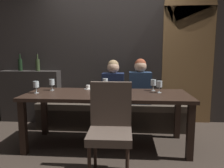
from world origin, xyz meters
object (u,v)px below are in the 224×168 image
at_px(wine_bottle_pale_label, 38,64).
at_px(wine_glass_center_back, 52,82).
at_px(diner_bearded, 140,82).
at_px(wine_glass_far_right, 36,85).
at_px(espresso_cup, 88,88).
at_px(dessert_plate, 108,93).
at_px(banquette_bench, 111,115).
at_px(wine_glass_end_left, 153,83).
at_px(chair_near_side, 110,123).
at_px(wine_bottle_dark_red, 20,64).
at_px(diner_redhead, 113,83).
at_px(dining_table, 107,100).
at_px(wine_glass_near_left, 159,84).
at_px(fork_on_table, 97,94).
at_px(wine_glass_end_right, 105,82).

height_order(wine_bottle_pale_label, wine_glass_center_back, wine_bottle_pale_label).
xyz_separation_m(diner_bearded, wine_glass_far_right, (-1.45, -0.75, 0.05)).
xyz_separation_m(espresso_cup, dessert_plate, (0.34, -0.39, -0.01)).
xyz_separation_m(banquette_bench, wine_glass_end_left, (0.65, -0.45, 0.63)).
relative_size(chair_near_side, dessert_plate, 5.16).
bearing_deg(diner_bearded, wine_bottle_dark_red, 171.31).
relative_size(chair_near_side, diner_redhead, 1.36).
bearing_deg(dining_table, wine_bottle_dark_red, 149.16).
bearing_deg(wine_glass_near_left, fork_on_table, -167.89).
xyz_separation_m(dining_table, wine_glass_far_right, (-0.96, -0.06, 0.20)).
height_order(chair_near_side, diner_bearded, diner_bearded).
xyz_separation_m(wine_bottle_pale_label, fork_on_table, (1.27, -1.12, -0.33)).
distance_m(wine_glass_end_left, wine_glass_far_right, 1.64).
height_order(chair_near_side, fork_on_table, chair_near_side).
bearing_deg(wine_glass_center_back, fork_on_table, -20.35).
height_order(banquette_bench, wine_glass_center_back, wine_glass_center_back).
bearing_deg(banquette_bench, diner_redhead, 1.34).
xyz_separation_m(banquette_bench, wine_bottle_pale_label, (-1.40, 0.34, 0.84)).
xyz_separation_m(banquette_bench, wine_glass_center_back, (-0.83, -0.52, 0.63)).
relative_size(wine_glass_end_right, wine_glass_far_right, 1.00).
height_order(wine_bottle_pale_label, wine_glass_end_right, wine_bottle_pale_label).
bearing_deg(banquette_bench, chair_near_side, -85.77).
distance_m(espresso_cup, fork_on_table, 0.43).
xyz_separation_m(wine_glass_near_left, espresso_cup, (-1.03, 0.21, -0.09)).
bearing_deg(diner_redhead, wine_glass_end_left, -36.51).
distance_m(diner_bearded, wine_glass_end_right, 0.66).
relative_size(banquette_bench, wine_glass_end_right, 15.24).
relative_size(dessert_plate, fork_on_table, 1.12).
relative_size(dining_table, wine_bottle_dark_red, 6.75).
xyz_separation_m(dining_table, banquette_bench, (0.00, 0.70, -0.42)).
height_order(wine_bottle_pale_label, espresso_cup, wine_bottle_pale_label).
bearing_deg(banquette_bench, wine_glass_end_right, -98.97).
distance_m(wine_glass_center_back, wine_glass_far_right, 0.27).
bearing_deg(chair_near_side, espresso_cup, 112.51).
distance_m(diner_redhead, wine_glass_near_left, 0.91).
relative_size(dining_table, fork_on_table, 12.94).
relative_size(dining_table, chair_near_side, 2.24).
xyz_separation_m(diner_redhead, diner_bearded, (0.45, -0.01, 0.01)).
bearing_deg(diner_redhead, dining_table, -92.73).
distance_m(chair_near_side, wine_glass_center_back, 1.33).
xyz_separation_m(diner_bearded, wine_glass_center_back, (-1.31, -0.51, 0.06)).
bearing_deg(dining_table, diner_redhead, 87.27).
distance_m(diner_bearded, wine_bottle_pale_label, 1.93).
bearing_deg(wine_glass_far_right, banquette_bench, 38.09).
bearing_deg(wine_glass_near_left, wine_glass_far_right, -174.73).
relative_size(wine_glass_end_left, wine_glass_end_right, 1.00).
bearing_deg(dessert_plate, espresso_cup, 130.90).
xyz_separation_m(wine_glass_end_left, dessert_plate, (-0.63, -0.33, -0.10)).
height_order(diner_redhead, dessert_plate, diner_redhead).
relative_size(diner_bearded, wine_glass_end_right, 4.51).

